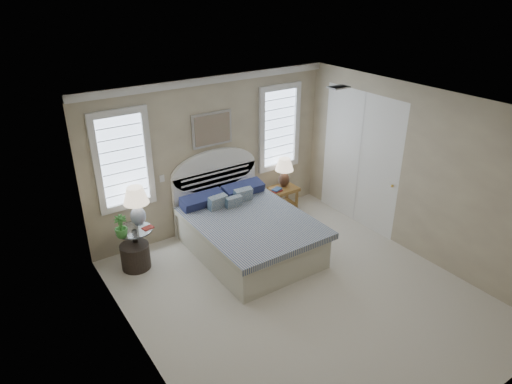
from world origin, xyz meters
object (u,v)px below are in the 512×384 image
at_px(bed, 246,229).
at_px(nightstand_right, 284,194).
at_px(floor_pot, 136,256).
at_px(lamp_right, 284,169).
at_px(lamp_left, 136,202).
at_px(side_table_left, 136,243).

bearing_deg(bed, nightstand_right, 28.03).
bearing_deg(floor_pot, bed, -17.03).
bearing_deg(bed, lamp_right, 29.28).
xyz_separation_m(nightstand_right, lamp_left, (-2.82, 0.02, 0.63)).
bearing_deg(lamp_left, side_table_left, -137.59).
bearing_deg(floor_pot, side_table_left, 54.33).
distance_m(bed, floor_pot, 1.79).
bearing_deg(side_table_left, lamp_right, 3.14).
bearing_deg(nightstand_right, lamp_left, 179.64).
relative_size(bed, lamp_right, 4.06).
distance_m(nightstand_right, floor_pot, 3.01).
xyz_separation_m(bed, nightstand_right, (1.30, 0.69, 0.00)).
distance_m(side_table_left, floor_pot, 0.20).
bearing_deg(side_table_left, floor_pot, -125.67).
height_order(side_table_left, floor_pot, side_table_left).
height_order(floor_pot, lamp_right, lamp_right).
relative_size(side_table_left, lamp_left, 0.99).
bearing_deg(bed, side_table_left, 160.26).
height_order(bed, lamp_left, bed).
distance_m(side_table_left, lamp_right, 3.04).
bearing_deg(nightstand_right, floor_pot, -176.74).
xyz_separation_m(lamp_left, lamp_right, (2.87, 0.05, -0.15)).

